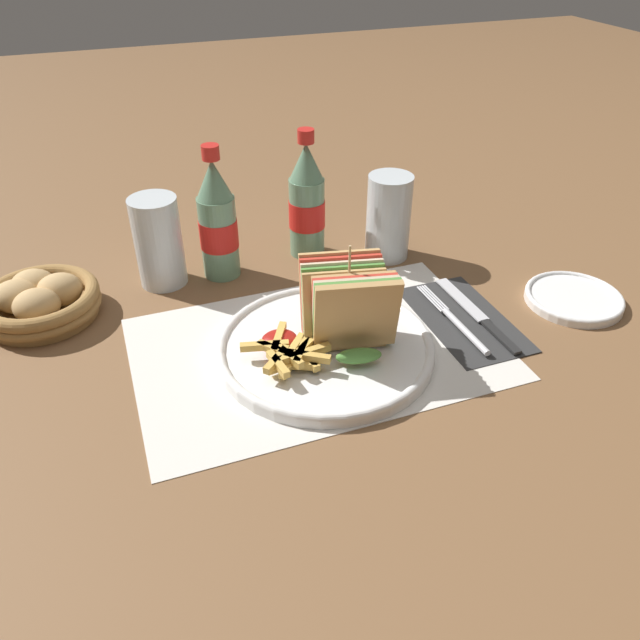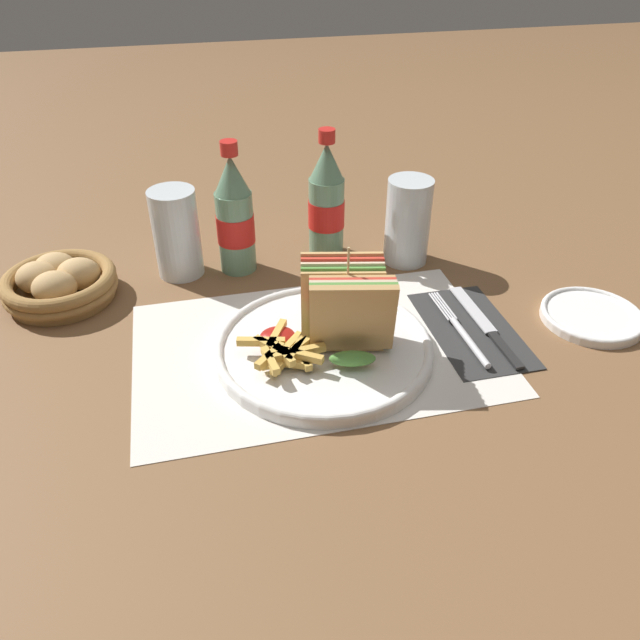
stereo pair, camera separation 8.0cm
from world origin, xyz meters
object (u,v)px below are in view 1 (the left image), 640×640
Objects in this scene: glass_near at (388,217)px; club_sandwich at (348,307)px; knife at (477,314)px; bread_basket at (39,300)px; plate_main at (325,347)px; coke_bottle_near at (218,222)px; fork at (458,324)px; glass_far at (158,242)px; side_saucer at (574,298)px; coke_bottle_far at (307,203)px.

club_sandwich is at bearing -126.07° from glass_near.
bread_basket is (-0.57, 0.22, 0.02)m from knife.
plate_main is 1.37× the size of coke_bottle_near.
knife is 0.40m from coke_bottle_near.
fork is 1.08× the size of bread_basket.
glass_far is (-0.17, 0.25, 0.06)m from plate_main.
glass_near reaches higher than knife.
club_sandwich is at bearing 179.06° from side_saucer.
coke_bottle_far reaches higher than club_sandwich.
fork is at bearing -66.45° from coke_bottle_far.
plate_main reaches higher than side_saucer.
fork is at bearing -23.48° from bread_basket.
fork is 0.90× the size of knife.
glass_far is at bearing 123.57° from plate_main.
glass_near is 0.53m from bread_basket.
glass_near is at bearing -24.97° from coke_bottle_far.
coke_bottle_far is (-0.16, 0.26, 0.08)m from knife.
coke_bottle_near reaches higher than glass_near.
plate_main is at bearing -131.36° from glass_near.
coke_bottle_far reaches higher than knife.
bread_basket reaches higher than side_saucer.
coke_bottle_far is at bearing 7.54° from coke_bottle_near.
plate_main is at bearing 179.69° from knife.
coke_bottle_near is 1.26× the size of bread_basket.
club_sandwich is at bearing -31.14° from bread_basket.
side_saucer is at bearing -6.02° from knife.
fork is 1.28× the size of glass_near.
glass_far is at bearing -176.84° from coke_bottle_far.
coke_bottle_near is 1.48× the size of side_saucer.
fork is (0.16, -0.01, -0.06)m from club_sandwich.
glass_near is at bearing -7.59° from coke_bottle_near.
plate_main is 0.41m from bread_basket.
knife is (0.23, 0.00, -0.00)m from plate_main.
fork is at bearing -36.55° from glass_far.
plate_main is 0.38m from side_saucer.
coke_bottle_far is at bearing 81.64° from club_sandwich.
bread_basket reaches higher than plate_main.
knife is 1.20× the size of bread_basket.
glass_near is at bearing 53.93° from club_sandwich.
coke_bottle_near is (-0.31, 0.24, 0.08)m from knife.
bread_basket is at bearing 162.39° from side_saucer.
glass_near is 0.36m from glass_far.
club_sandwich reaches higher than knife.
glass_near is at bearing 131.44° from side_saucer.
coke_bottle_far is 0.13m from glass_near.
coke_bottle_near is 1.50× the size of glass_far.
knife is 0.22m from glass_near.
glass_far is 0.18m from bread_basket.
bread_basket reaches higher than knife.
coke_bottle_far reaches higher than glass_near.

